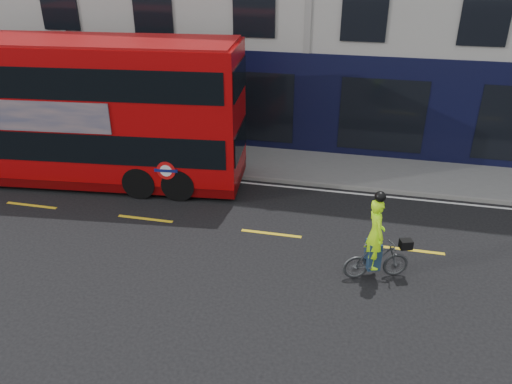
% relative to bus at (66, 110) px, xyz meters
% --- Properties ---
extents(ground, '(120.00, 120.00, 0.00)m').
position_rel_bus_xyz_m(ground, '(7.69, -3.80, -2.54)').
color(ground, black).
rests_on(ground, ground).
extents(pavement, '(60.00, 3.00, 0.12)m').
position_rel_bus_xyz_m(pavement, '(7.69, 2.70, -2.48)').
color(pavement, slate).
rests_on(pavement, ground).
extents(kerb, '(60.00, 0.12, 0.13)m').
position_rel_bus_xyz_m(kerb, '(7.69, 1.20, -2.47)').
color(kerb, slate).
rests_on(kerb, ground).
extents(road_edge_line, '(58.00, 0.10, 0.01)m').
position_rel_bus_xyz_m(road_edge_line, '(7.69, 0.90, -2.53)').
color(road_edge_line, silver).
rests_on(road_edge_line, ground).
extents(lane_dashes, '(58.00, 0.12, 0.01)m').
position_rel_bus_xyz_m(lane_dashes, '(7.69, -2.30, -2.53)').
color(lane_dashes, gold).
rests_on(lane_dashes, ground).
extents(bus, '(12.47, 3.98, 4.95)m').
position_rel_bus_xyz_m(bus, '(0.00, 0.00, 0.00)').
color(bus, '#A80608').
rests_on(bus, ground).
extents(cyclist, '(1.77, 1.01, 2.47)m').
position_rel_bus_xyz_m(cyclist, '(10.66, -3.81, -1.69)').
color(cyclist, '#3F4244').
rests_on(cyclist, ground).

